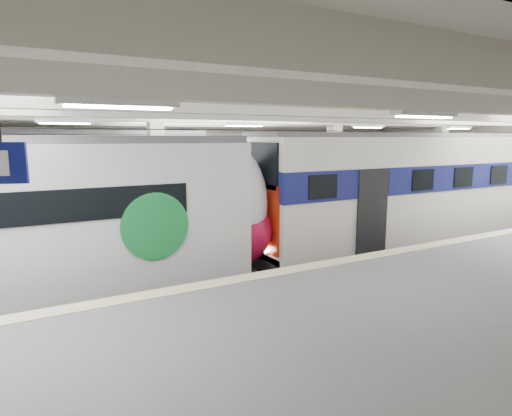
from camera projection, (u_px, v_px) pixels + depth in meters
station_hall at (302, 180)px, 12.60m from camera, size 36.00×24.00×5.75m
modern_emu at (52, 225)px, 11.11m from camera, size 14.07×2.90×4.52m
older_rer at (409, 188)px, 17.30m from camera, size 14.17×3.13×4.64m
far_train at (0, 195)px, 15.20m from camera, size 15.02×3.31×4.74m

